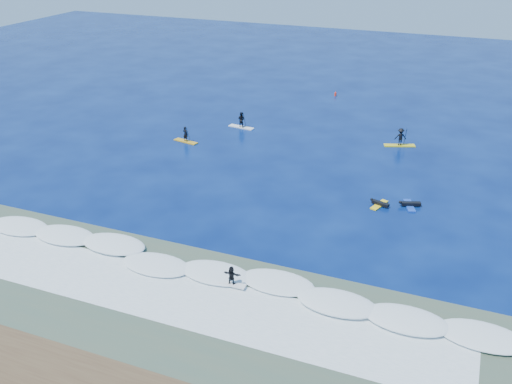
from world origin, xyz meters
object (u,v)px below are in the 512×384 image
at_px(sup_paddler_right, 400,138).
at_px(wave_surfer, 232,277).
at_px(prone_paddler_near, 379,204).
at_px(sup_paddler_center, 241,121).
at_px(prone_paddler_far, 410,204).
at_px(marker_buoy, 335,94).
at_px(sup_paddler_left, 186,136).

relative_size(sup_paddler_right, wave_surfer, 1.73).
bearing_deg(prone_paddler_near, sup_paddler_right, 20.34).
height_order(sup_paddler_center, prone_paddler_far, sup_paddler_center).
bearing_deg(marker_buoy, prone_paddler_near, -68.76).
distance_m(sup_paddler_right, wave_surfer, 28.74).
relative_size(prone_paddler_far, wave_surfer, 1.25).
xyz_separation_m(sup_paddler_left, sup_paddler_right, (20.30, 6.95, 0.25)).
relative_size(sup_paddler_left, sup_paddler_center, 0.94).
bearing_deg(prone_paddler_far, sup_paddler_right, -6.89).
height_order(sup_paddler_left, prone_paddler_far, sup_paddler_left).
relative_size(sup_paddler_right, prone_paddler_near, 1.49).
relative_size(sup_paddler_center, prone_paddler_far, 1.30).
height_order(sup_paddler_center, sup_paddler_right, sup_paddler_right).
bearing_deg(prone_paddler_far, prone_paddler_near, 89.97).
xyz_separation_m(sup_paddler_right, marker_buoy, (-10.45, 14.73, -0.55)).
bearing_deg(sup_paddler_center, sup_paddler_right, 10.12).
height_order(sup_paddler_right, prone_paddler_near, sup_paddler_right).
height_order(sup_paddler_left, sup_paddler_right, sup_paddler_right).
distance_m(sup_paddler_right, prone_paddler_far, 13.33).
xyz_separation_m(sup_paddler_left, prone_paddler_far, (23.17, -6.05, -0.43)).
relative_size(sup_paddler_center, sup_paddler_right, 0.94).
xyz_separation_m(sup_paddler_right, prone_paddler_near, (0.64, -13.78, -0.69)).
bearing_deg(prone_paddler_far, sup_paddler_center, 38.93).
distance_m(prone_paddler_near, prone_paddler_far, 2.37).
distance_m(sup_paddler_right, marker_buoy, 18.07).
height_order(sup_paddler_left, sup_paddler_center, sup_paddler_center).
xyz_separation_m(prone_paddler_near, prone_paddler_far, (2.23, 0.78, 0.01)).
bearing_deg(sup_paddler_left, wave_surfer, -43.79).
bearing_deg(sup_paddler_center, prone_paddler_far, -24.46).
height_order(prone_paddler_near, marker_buoy, marker_buoy).
bearing_deg(sup_paddler_center, prone_paddler_near, -29.33).
xyz_separation_m(sup_paddler_left, prone_paddler_near, (20.94, -6.84, -0.44)).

